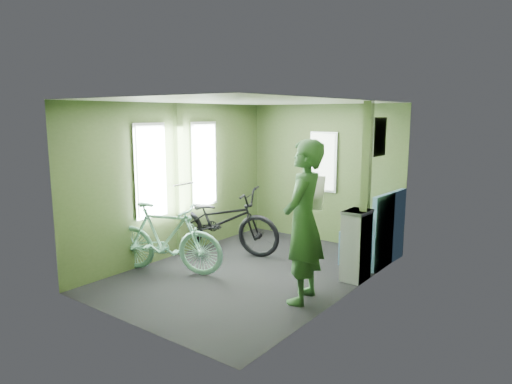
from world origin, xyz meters
TOP-DOWN VIEW (x-y plane):
  - room at (-0.04, 0.04)m, footprint 4.00×4.02m
  - bicycle_black at (-0.94, 0.42)m, footprint 2.09×1.25m
  - bicycle_mint at (-0.91, -0.73)m, footprint 1.73×1.11m
  - passenger at (1.05, -0.41)m, footprint 0.59×0.77m
  - waste_box at (1.26, 0.58)m, footprint 0.27×0.38m
  - bench_seat at (1.15, 1.45)m, footprint 0.60×1.02m

SIDE VIEW (x-z plane):
  - bicycle_black at x=-0.94m, z-range -0.54..0.54m
  - bicycle_mint at x=-0.91m, z-range -0.51..0.51m
  - bench_seat at x=1.15m, z-range -0.21..0.83m
  - waste_box at x=1.26m, z-range 0.00..0.93m
  - passenger at x=1.05m, z-range 0.00..1.87m
  - room at x=-0.04m, z-range 0.28..2.59m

